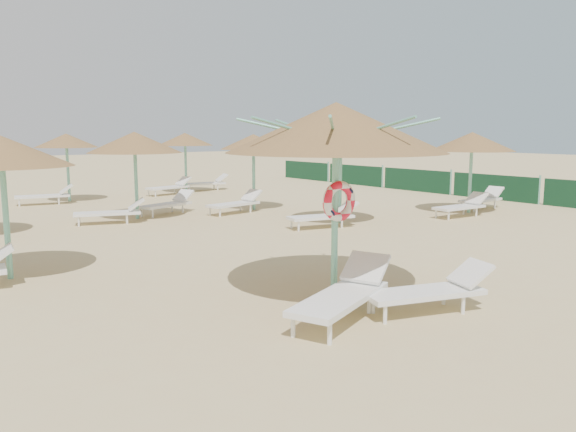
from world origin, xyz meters
TOP-DOWN VIEW (x-y plane):
  - ground at (0.00, 0.00)m, footprint 120.00×120.00m
  - main_palapa at (-0.16, -0.10)m, footprint 3.57×3.57m
  - lounger_main_a at (-0.80, -1.03)m, footprint 2.32×1.45m
  - lounger_main_b at (0.47, -1.60)m, footprint 2.10×1.20m
  - palapa_field at (1.74, 9.57)m, footprint 19.55×14.16m
  - windbreak_fence at (14.00, 9.96)m, footprint 0.08×19.84m

SIDE VIEW (x-z plane):
  - ground at x=0.00m, z-range 0.00..0.00m
  - lounger_main_b at x=0.47m, z-range -0.02..0.72m
  - lounger_main_a at x=-0.80m, z-range -0.02..0.79m
  - windbreak_fence at x=14.00m, z-range -0.05..1.05m
  - palapa_field at x=1.74m, z-range 0.94..3.66m
  - main_palapa at x=-0.16m, z-range 1.19..4.39m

